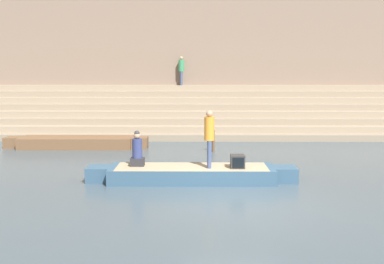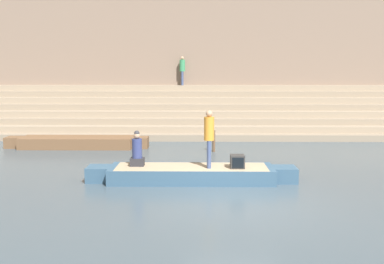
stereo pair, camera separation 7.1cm
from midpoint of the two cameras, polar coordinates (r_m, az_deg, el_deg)
name	(u,v)px [view 1 (the left image)]	position (r m, az deg, el deg)	size (l,w,h in m)	color
ground_plane	(234,204)	(11.71, 5.21, -9.03)	(120.00, 120.00, 0.00)	#3D4C56
ghat_steps	(214,116)	(24.28, 2.71, 2.04)	(36.00, 4.98, 2.48)	gray
back_wall	(213,51)	(26.52, 2.56, 10.23)	(34.20, 1.28, 8.91)	#7F6B5B
rowboat_main	(192,173)	(13.81, -0.19, -5.29)	(6.40, 1.48, 0.46)	#33516B
person_standing	(209,134)	(13.45, 2.06, -0.31)	(0.30, 0.30, 1.74)	#3D4C75
person_rowing	(137,151)	(13.89, -7.12, -2.45)	(0.42, 0.33, 1.10)	#28282D
tv_set	(238,161)	(13.63, 5.66, -3.73)	(0.42, 0.44, 0.39)	#2D2D2D
moored_boat_shore	(77,142)	(20.18, -14.54, -1.24)	(6.20, 1.32, 0.47)	brown
mooring_post	(213,141)	(18.60, 2.62, -1.15)	(0.12, 0.12, 0.90)	brown
person_on_steps	(181,69)	(25.59, -1.44, 8.05)	(0.31, 0.31, 1.62)	#3D4C75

